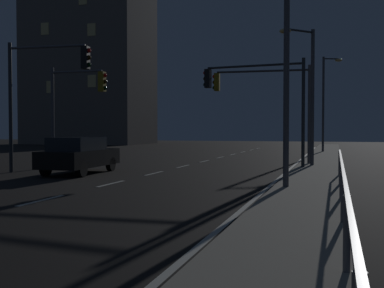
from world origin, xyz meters
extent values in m
plane|color=black|center=(0.00, 17.50, 0.00)|extent=(112.00, 112.00, 0.00)
cube|color=#9E937F|center=(6.70, 17.50, 0.07)|extent=(2.14, 77.00, 0.14)
cube|color=silver|center=(0.00, 9.00, 0.01)|extent=(0.14, 2.00, 0.01)
cube|color=silver|center=(0.00, 13.00, 0.01)|extent=(0.14, 2.00, 0.01)
cube|color=silver|center=(0.00, 17.00, 0.01)|extent=(0.14, 2.00, 0.01)
cube|color=silver|center=(0.00, 21.00, 0.01)|extent=(0.14, 2.00, 0.01)
cube|color=silver|center=(0.00, 25.00, 0.01)|extent=(0.14, 2.00, 0.01)
cube|color=silver|center=(0.00, 29.00, 0.01)|extent=(0.14, 2.00, 0.01)
cube|color=silver|center=(0.00, 33.00, 0.01)|extent=(0.14, 2.00, 0.01)
cube|color=silver|center=(0.00, 37.00, 0.01)|extent=(0.14, 2.00, 0.01)
cube|color=silver|center=(0.00, 41.00, 0.01)|extent=(0.14, 2.00, 0.01)
cube|color=silver|center=(0.00, 45.00, 0.01)|extent=(0.14, 2.00, 0.01)
cube|color=silver|center=(5.39, 22.50, 0.01)|extent=(0.14, 53.00, 0.01)
cube|color=black|center=(-3.07, 16.10, 0.67)|extent=(2.06, 4.50, 0.70)
cube|color=#1E2328|center=(-3.05, 15.85, 1.29)|extent=(1.74, 2.55, 0.55)
cylinder|color=black|center=(-3.94, 17.46, 0.32)|extent=(0.26, 0.65, 0.64)
cylinder|color=black|center=(-2.35, 17.55, 0.32)|extent=(0.26, 0.65, 0.64)
cylinder|color=black|center=(-3.79, 14.65, 0.32)|extent=(0.26, 0.65, 0.64)
cylinder|color=black|center=(-2.19, 14.74, 0.32)|extent=(0.26, 0.65, 0.64)
cylinder|color=#2D3033|center=(6.00, 20.84, 2.70)|extent=(0.16, 0.16, 5.12)
cylinder|color=#2D3033|center=(3.62, 21.05, 5.01)|extent=(4.77, 0.52, 0.11)
cube|color=black|center=(1.24, 21.25, 4.48)|extent=(0.31, 0.36, 0.95)
sphere|color=red|center=(1.09, 21.27, 4.78)|extent=(0.20, 0.20, 0.20)
sphere|color=black|center=(1.09, 21.27, 4.48)|extent=(0.20, 0.20, 0.20)
sphere|color=black|center=(1.09, 21.27, 4.18)|extent=(0.20, 0.20, 0.20)
cylinder|color=#4C4C51|center=(-5.97, 18.41, 2.48)|extent=(0.16, 0.16, 4.96)
cylinder|color=#4C4C51|center=(-4.61, 18.42, 4.71)|extent=(2.73, 0.14, 0.11)
cube|color=olive|center=(-3.24, 18.44, 4.19)|extent=(0.28, 0.34, 0.95)
sphere|color=red|center=(-3.09, 18.44, 4.49)|extent=(0.20, 0.20, 0.20)
sphere|color=black|center=(-3.09, 18.44, 4.19)|extent=(0.20, 0.20, 0.20)
sphere|color=black|center=(-3.09, 18.44, 3.89)|extent=(0.20, 0.20, 0.20)
cylinder|color=#4C4C51|center=(6.15, 23.21, 2.69)|extent=(0.16, 0.16, 5.09)
cylinder|color=#38383D|center=(3.73, 23.04, 4.98)|extent=(4.85, 0.44, 0.11)
cube|color=olive|center=(1.31, 22.87, 4.46)|extent=(0.30, 0.36, 0.95)
sphere|color=red|center=(1.15, 22.86, 4.76)|extent=(0.20, 0.20, 0.20)
sphere|color=black|center=(1.15, 22.86, 4.46)|extent=(0.20, 0.20, 0.20)
sphere|color=black|center=(1.15, 22.86, 4.16)|extent=(0.20, 0.20, 0.20)
cylinder|color=#2D3033|center=(-6.23, 15.61, 2.85)|extent=(0.16, 0.16, 5.71)
cylinder|color=#4C4C51|center=(-4.45, 15.76, 5.46)|extent=(3.57, 0.41, 0.11)
cube|color=black|center=(-2.66, 15.92, 4.93)|extent=(0.31, 0.36, 0.95)
sphere|color=red|center=(-2.51, 15.93, 5.23)|extent=(0.20, 0.20, 0.20)
sphere|color=black|center=(-2.51, 15.93, 4.93)|extent=(0.20, 0.20, 0.20)
sphere|color=black|center=(-2.51, 15.93, 4.63)|extent=(0.20, 0.20, 0.20)
cylinder|color=#4C4C51|center=(6.48, 37.08, 3.92)|extent=(0.18, 0.18, 7.56)
cylinder|color=#2D3033|center=(7.05, 37.31, 7.55)|extent=(1.18, 0.56, 0.10)
ellipsoid|color=#F9D172|center=(7.62, 37.54, 7.45)|extent=(0.56, 0.36, 0.24)
cylinder|color=#4C4C51|center=(6.02, 12.92, 4.30)|extent=(0.18, 0.18, 8.32)
cylinder|color=#4C4C51|center=(6.35, 22.15, 3.48)|extent=(0.18, 0.18, 6.68)
cylinder|color=#2D3033|center=(5.74, 21.53, 6.67)|extent=(1.29, 1.31, 0.10)
ellipsoid|color=#F9D172|center=(5.14, 20.91, 6.57)|extent=(0.56, 0.36, 0.24)
cylinder|color=#59595E|center=(7.62, 4.43, 0.61)|extent=(0.09, 0.09, 0.95)
cylinder|color=#59595E|center=(7.62, 7.64, 0.61)|extent=(0.09, 0.09, 0.95)
cylinder|color=#59595E|center=(7.62, 10.86, 0.61)|extent=(0.09, 0.09, 0.95)
cylinder|color=#59595E|center=(7.62, 14.07, 0.61)|extent=(0.09, 0.09, 0.95)
cylinder|color=#59595E|center=(7.62, 17.29, 0.61)|extent=(0.09, 0.09, 0.95)
cube|color=slate|center=(7.62, 7.64, 1.09)|extent=(0.06, 19.29, 0.06)
cube|color=#6B6056|center=(-23.93, 53.62, 15.33)|extent=(15.47, 9.68, 30.65)
cube|color=#EACC7A|center=(-20.90, 48.75, 13.98)|extent=(1.10, 0.06, 1.50)
cube|color=#EACC7A|center=(-27.44, 48.75, 14.50)|extent=(1.10, 0.06, 1.50)
cube|color=#EACC7A|center=(-26.73, 48.75, 7.23)|extent=(1.10, 0.06, 1.50)
cube|color=#EACC7A|center=(-20.90, 48.75, 7.77)|extent=(1.10, 0.06, 1.50)
camera|label=1|loc=(7.49, -1.56, 1.90)|focal=43.45mm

